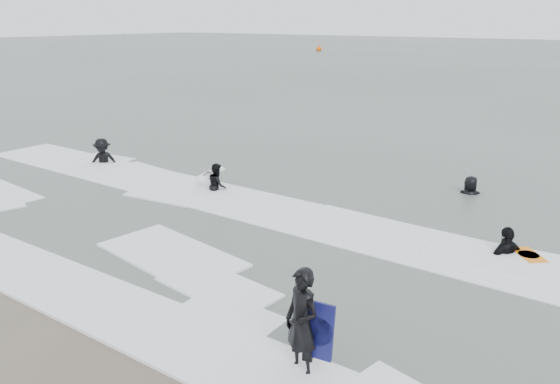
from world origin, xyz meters
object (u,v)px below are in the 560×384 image
Objects in this scene: surfer_wading at (217,191)px; buoy at (319,49)px; surfer_right_far at (470,195)px; surfer_centre at (301,373)px; surfer_right_near at (506,256)px; surfer_breaker at (104,165)px.

buoy reaches higher than surfer_wading.
surfer_wading is 0.85× the size of surfer_right_far.
surfer_centre reaches higher than surfer_right_far.
surfer_right_near reaches higher than surfer_wading.
surfer_centre is 10.33m from surfer_wading.
surfer_centre is at bearing 17.13° from surfer_right_near.
surfer_right_far is at bearing 110.19° from surfer_centre.
surfer_breaker reaches higher than surfer_centre.
surfer_centre is at bearing -176.00° from surfer_wading.
surfer_right_near is at bearing -36.23° from surfer_breaker.
surfer_centre is 1.00× the size of surfer_right_near.
buoy reaches higher than surfer_centre.
surfer_right_near is (9.44, 0.19, 0.00)m from surfer_wading.
surfer_right_near reaches higher than surfer_right_far.
surfer_breaker is 1.17× the size of buoy.
surfer_breaker is at bearing 171.18° from surfer_centre.
surfer_right_near is 1.07× the size of surfer_right_far.
surfer_right_far is (7.17, 4.62, 0.00)m from surfer_wading.
surfer_centre is 11.35m from surfer_right_far.
buoy is (-48.16, 78.66, 0.42)m from surfer_centre.
surfer_breaker is 15.56m from surfer_right_near.
surfer_centre is 1.16× the size of buoy.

